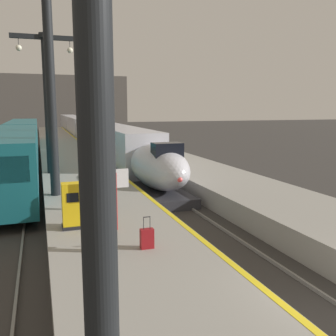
{
  "coord_description": "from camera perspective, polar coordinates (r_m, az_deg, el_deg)",
  "views": [
    {
      "loc": [
        -6.53,
        -6.21,
        5.22
      ],
      "look_at": [
        0.39,
        13.87,
        1.8
      ],
      "focal_mm": 40.15,
      "sensor_mm": 36.0,
      "label": 1
    }
  ],
  "objects": [
    {
      "name": "platform_left",
      "position": [
        31.41,
        -14.26,
        0.27
      ],
      "size": [
        4.8,
        110.0,
        1.05
      ],
      "primitive_type": "cube",
      "color": "gray",
      "rests_on": "ground"
    },
    {
      "name": "platform_right",
      "position": [
        33.05,
        -0.14,
        0.98
      ],
      "size": [
        4.8,
        110.0,
        1.05
      ],
      "primitive_type": "cube",
      "color": "gray",
      "rests_on": "ground"
    },
    {
      "name": "platform_left_safety_stripe",
      "position": [
        31.6,
        -10.18,
        1.43
      ],
      "size": [
        0.2,
        107.8,
        0.01
      ],
      "primitive_type": "cube",
      "color": "yellow",
      "rests_on": "platform_left"
    },
    {
      "name": "rail_main_left",
      "position": [
        34.59,
        -9.17,
        0.45
      ],
      "size": [
        0.08,
        110.0,
        0.12
      ],
      "primitive_type": "cube",
      "color": "slate",
      "rests_on": "ground"
    },
    {
      "name": "rail_main_right",
      "position": [
        34.87,
        -6.74,
        0.58
      ],
      "size": [
        0.08,
        110.0,
        0.12
      ],
      "primitive_type": "cube",
      "color": "slate",
      "rests_on": "ground"
    },
    {
      "name": "rail_secondary_left",
      "position": [
        34.18,
        -22.67,
        -0.25
      ],
      "size": [
        0.08,
        110.0,
        0.12
      ],
      "primitive_type": "cube",
      "color": "slate",
      "rests_on": "ground"
    },
    {
      "name": "rail_secondary_right",
      "position": [
        34.11,
        -20.16,
        -0.12
      ],
      "size": [
        0.08,
        110.0,
        0.12
      ],
      "primitive_type": "cube",
      "color": "slate",
      "rests_on": "ground"
    },
    {
      "name": "highspeed_train_main",
      "position": [
        54.65,
        -12.17,
        5.54
      ],
      "size": [
        2.92,
        75.73,
        3.6
      ],
      "color": "silver",
      "rests_on": "ground"
    },
    {
      "name": "regional_train_adjacent",
      "position": [
        34.45,
        -21.58,
        3.36
      ],
      "size": [
        2.85,
        36.6,
        3.8
      ],
      "color": "#145660",
      "rests_on": "ground"
    },
    {
      "name": "station_column_mid",
      "position": [
        18.62,
        -17.55,
        14.83
      ],
      "size": [
        4.0,
        0.68,
        10.36
      ],
      "color": "black",
      "rests_on": "platform_left"
    },
    {
      "name": "station_column_far",
      "position": [
        25.11,
        -17.9,
        11.19
      ],
      "size": [
        4.0,
        0.68,
        8.68
      ],
      "color": "black",
      "rests_on": "platform_left"
    },
    {
      "name": "passenger_near_edge",
      "position": [
        11.1,
        -9.21,
        -7.63
      ],
      "size": [
        0.51,
        0.38,
        1.69
      ],
      "color": "#23232D",
      "rests_on": "platform_left"
    },
    {
      "name": "passenger_mid_platform",
      "position": [
        15.6,
        -10.27,
        -2.77
      ],
      "size": [
        0.52,
        0.37,
        1.69
      ],
      "color": "#23232D",
      "rests_on": "platform_left"
    },
    {
      "name": "rolling_suitcase",
      "position": [
        11.43,
        -3.22,
        -10.63
      ],
      "size": [
        0.4,
        0.22,
        0.98
      ],
      "color": "maroon",
      "rests_on": "platform_left"
    },
    {
      "name": "ticket_machine_yellow",
      "position": [
        13.56,
        -14.3,
        -5.8
      ],
      "size": [
        0.76,
        0.62,
        1.6
      ],
      "color": "yellow",
      "rests_on": "platform_left"
    },
    {
      "name": "departure_info_board",
      "position": [
        12.88,
        -7.97,
        -2.88
      ],
      "size": [
        0.9,
        0.1,
        2.12
      ],
      "color": "maroon",
      "rests_on": "platform_left"
    },
    {
      "name": "terminus_back_wall",
      "position": [
        108.42,
        -15.79,
        9.75
      ],
      "size": [
        36.0,
        2.0,
        14.0
      ],
      "primitive_type": "cube",
      "color": "#4C4742",
      "rests_on": "ground"
    }
  ]
}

